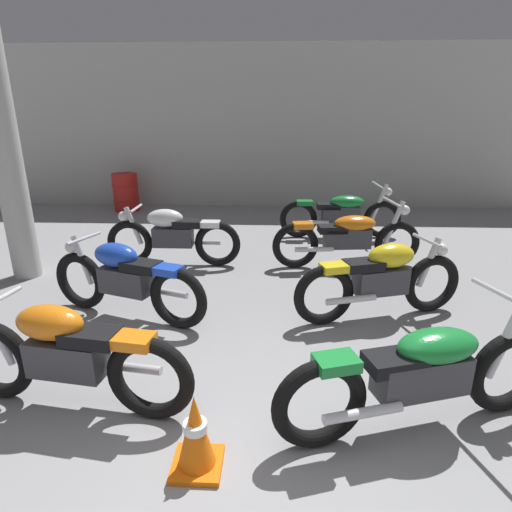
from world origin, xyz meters
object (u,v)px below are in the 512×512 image
motorcycle_left_row_0 (66,354)px  motorcycle_right_row_1 (382,279)px  motorcycle_right_row_3 (341,213)px  traffic_cone (196,434)px  motorcycle_left_row_1 (125,278)px  motorcycle_left_row_2 (172,235)px  motorcycle_right_row_2 (348,237)px  oil_drum (126,192)px  support_pillar (7,159)px  motorcycle_right_row_0 (423,373)px

motorcycle_left_row_0 → motorcycle_right_row_1: 3.15m
motorcycle_right_row_3 → traffic_cone: 5.59m
motorcycle_left_row_0 → motorcycle_left_row_1: same height
motorcycle_left_row_2 → motorcycle_right_row_1: 3.09m
motorcycle_left_row_0 → motorcycle_right_row_2: 4.16m
motorcycle_right_row_1 → oil_drum: (-4.57, 5.15, -0.03)m
support_pillar → motorcycle_left_row_1: size_ratio=1.69×
motorcycle_right_row_3 → oil_drum: 5.00m
motorcycle_left_row_1 → motorcycle_right_row_2: 3.19m
motorcycle_left_row_2 → motorcycle_right_row_0: motorcycle_right_row_0 is taller
motorcycle_left_row_2 → motorcycle_right_row_3: 3.11m
motorcycle_right_row_3 → motorcycle_right_row_1: bearing=-90.5°
motorcycle_right_row_0 → traffic_cone: bearing=-163.7°
oil_drum → motorcycle_right_row_3: bearing=-23.5°
oil_drum → motorcycle_right_row_2: bearing=-38.3°
motorcycle_right_row_3 → motorcycle_left_row_1: bearing=-130.5°
motorcycle_left_row_2 → motorcycle_right_row_3: (2.68, 1.58, -0.01)m
motorcycle_left_row_0 → oil_drum: 7.03m
motorcycle_right_row_0 → motorcycle_right_row_2: size_ratio=0.97×
motorcycle_right_row_2 → motorcycle_right_row_3: 1.54m
motorcycle_left_row_2 → motorcycle_right_row_1: size_ratio=1.03×
motorcycle_right_row_0 → motorcycle_right_row_1: size_ratio=1.10×
motorcycle_right_row_1 → motorcycle_right_row_0: bearing=-93.8°
motorcycle_left_row_1 → traffic_cone: bearing=-61.1°
support_pillar → traffic_cone: size_ratio=5.93×
motorcycle_left_row_0 → motorcycle_right_row_3: motorcycle_right_row_3 is taller
motorcycle_right_row_2 → motorcycle_left_row_2: bearing=-178.9°
motorcycle_right_row_0 → traffic_cone: motorcycle_right_row_0 is taller
motorcycle_left_row_2 → traffic_cone: 3.90m
motorcycle_left_row_2 → motorcycle_right_row_2: size_ratio=0.91×
motorcycle_right_row_3 → oil_drum: bearing=156.5°
motorcycle_left_row_1 → motorcycle_right_row_1: 2.77m
motorcycle_left_row_0 → motorcycle_left_row_2: size_ratio=1.00×
motorcycle_right_row_1 → motorcycle_right_row_2: size_ratio=0.88×
motorcycle_right_row_1 → oil_drum: size_ratio=2.26×
motorcycle_right_row_2 → oil_drum: bearing=141.7°
motorcycle_left_row_1 → oil_drum: 5.57m
motorcycle_left_row_2 → motorcycle_right_row_3: motorcycle_right_row_3 is taller
support_pillar → motorcycle_left_row_1: 2.45m
support_pillar → motorcycle_right_row_0: support_pillar is taller
motorcycle_right_row_1 → support_pillar: bearing=167.0°
motorcycle_left_row_0 → motorcycle_right_row_0: bearing=-2.3°
motorcycle_right_row_1 → motorcycle_right_row_3: (0.02, 3.16, -0.01)m
motorcycle_right_row_1 → oil_drum: 6.88m
motorcycle_left_row_2 → motorcycle_right_row_0: 4.17m
support_pillar → traffic_cone: (2.95, -3.24, -1.34)m
motorcycle_right_row_0 → motorcycle_left_row_2: bearing=127.5°
motorcycle_left_row_1 → motorcycle_right_row_3: size_ratio=0.87×
support_pillar → motorcycle_left_row_0: support_pillar is taller
motorcycle_right_row_2 → motorcycle_right_row_3: bearing=85.3°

